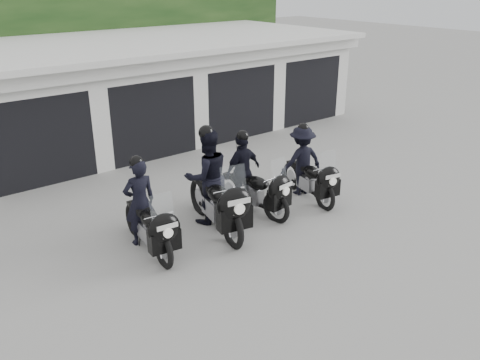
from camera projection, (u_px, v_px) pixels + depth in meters
ground at (291, 229)px, 10.46m from camera, size 80.00×80.00×0.00m
garage_block at (111, 93)px, 15.74m from camera, size 16.40×6.80×2.96m
background_vegetation at (60, 34)px, 18.96m from camera, size 20.00×3.90×5.80m
police_bike_a at (146, 214)px, 9.43m from camera, size 0.77×2.12×1.85m
police_bike_b at (212, 185)px, 10.27m from camera, size 1.20×2.46×2.16m
police_bike_c at (248, 177)px, 11.03m from camera, size 1.06×2.12×1.85m
police_bike_d at (305, 165)px, 11.73m from camera, size 1.16×2.03×1.78m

